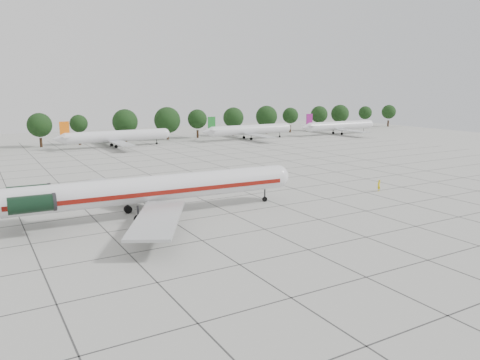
{
  "coord_description": "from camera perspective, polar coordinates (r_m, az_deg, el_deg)",
  "views": [
    {
      "loc": [
        -28.48,
        -51.26,
        16.15
      ],
      "look_at": [
        3.3,
        3.36,
        3.5
      ],
      "focal_mm": 35.0,
      "sensor_mm": 36.0,
      "label": 1
    }
  ],
  "objects": [
    {
      "name": "ground_crew",
      "position": [
        76.58,
        16.56,
        -0.64
      ],
      "size": [
        0.74,
        0.57,
        1.82
      ],
      "primitive_type": "imported",
      "rotation": [
        0.0,
        0.0,
        3.37
      ],
      "color": "yellow",
      "rests_on": "ground"
    },
    {
      "name": "main_airliner",
      "position": [
        59.48,
        -12.46,
        -1.21
      ],
      "size": [
        42.6,
        33.42,
        9.98
      ],
      "rotation": [
        0.0,
        0.0,
        -0.06
      ],
      "color": "silver",
      "rests_on": "ground"
    },
    {
      "name": "tree_line",
      "position": [
        137.67,
        -23.24,
        6.17
      ],
      "size": [
        249.86,
        8.44,
        10.22
      ],
      "color": "#332114",
      "rests_on": "ground"
    },
    {
      "name": "bg_airliner_d",
      "position": [
        146.33,
        1.2,
        6.13
      ],
      "size": [
        28.24,
        27.2,
        7.4
      ],
      "color": "silver",
      "rests_on": "ground"
    },
    {
      "name": "bg_airliner_c",
      "position": [
        131.6,
        -14.84,
        5.17
      ],
      "size": [
        28.24,
        27.2,
        7.4
      ],
      "color": "silver",
      "rests_on": "ground"
    },
    {
      "name": "ground",
      "position": [
        60.83,
        -1.1,
        -4.08
      ],
      "size": [
        260.0,
        260.0,
        0.0
      ],
      "primitive_type": "plane",
      "color": "#ADADA6",
      "rests_on": "ground"
    },
    {
      "name": "bg_airliner_e",
      "position": [
        165.18,
        12.04,
        6.48
      ],
      "size": [
        28.24,
        27.2,
        7.4
      ],
      "color": "silver",
      "rests_on": "ground"
    },
    {
      "name": "apron_joints",
      "position": [
        73.91,
        -6.77,
        -1.38
      ],
      "size": [
        170.0,
        170.0,
        0.02
      ],
      "primitive_type": "cube",
      "color": "#383838",
      "rests_on": "ground"
    }
  ]
}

